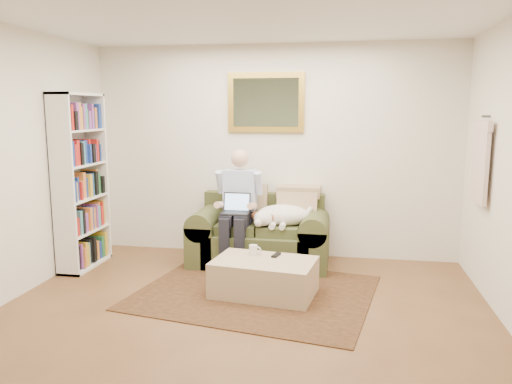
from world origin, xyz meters
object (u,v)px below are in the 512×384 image
(seated_man, at_px, (237,209))
(laptop, at_px, (236,208))
(ottoman, at_px, (264,277))
(sofa, at_px, (260,241))
(coffee_mug, at_px, (253,250))
(sleeping_dog, at_px, (283,215))
(bookshelf, at_px, (81,182))

(seated_man, height_order, laptop, seated_man)
(laptop, height_order, ottoman, laptop)
(sofa, relative_size, coffee_mug, 16.09)
(laptop, distance_m, ottoman, 1.06)
(ottoman, bearing_deg, sofa, 102.16)
(seated_man, xyz_separation_m, coffee_mug, (0.32, -0.69, -0.27))
(ottoman, bearing_deg, laptop, 119.91)
(sleeping_dog, xyz_separation_m, ottoman, (-0.07, -0.93, -0.44))
(ottoman, relative_size, bookshelf, 0.49)
(laptop, height_order, sleeping_dog, laptop)
(ottoman, xyz_separation_m, coffee_mug, (-0.14, 0.17, 0.23))
(seated_man, height_order, ottoman, seated_man)
(ottoman, bearing_deg, seated_man, 118.08)
(bookshelf, bearing_deg, ottoman, -13.86)
(laptop, distance_m, bookshelf, 1.81)
(sofa, height_order, coffee_mug, sofa)
(coffee_mug, bearing_deg, seated_man, 114.61)
(seated_man, distance_m, laptop, 0.07)
(bookshelf, bearing_deg, seated_man, 9.98)
(sofa, bearing_deg, bookshelf, -167.13)
(laptop, height_order, bookshelf, bookshelf)
(sofa, bearing_deg, sleeping_dog, -15.74)
(sofa, xyz_separation_m, coffee_mug, (0.08, -0.84, 0.13))
(ottoman, height_order, coffee_mug, coffee_mug)
(sleeping_dog, bearing_deg, laptop, -166.36)
(seated_man, xyz_separation_m, sleeping_dog, (0.53, 0.07, -0.06))
(sleeping_dog, relative_size, ottoman, 0.68)
(seated_man, bearing_deg, sofa, 31.45)
(sleeping_dog, height_order, coffee_mug, sleeping_dog)
(ottoman, xyz_separation_m, bookshelf, (-2.22, 0.55, 0.82))
(seated_man, height_order, sleeping_dog, seated_man)
(ottoman, height_order, bookshelf, bookshelf)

